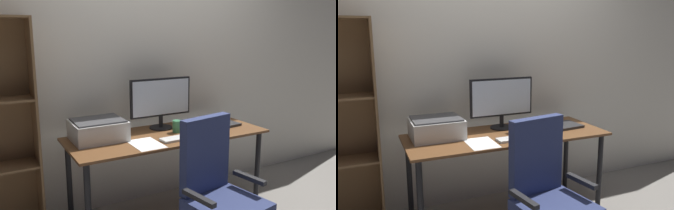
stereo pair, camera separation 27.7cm
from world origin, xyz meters
The scene contains 10 objects.
back_wall centered at (0.00, 0.49, 1.30)m, with size 6.40×0.10×2.60m, color silver.
desk centered at (0.00, 0.00, 0.65)m, with size 1.64×0.64×0.74m.
monitor centered at (0.03, 0.18, 0.99)m, with size 0.56×0.20×0.44m.
keyboard centered at (0.00, -0.17, 0.75)m, with size 0.29×0.11×0.02m, color silver.
mouse centered at (0.23, -0.19, 0.76)m, with size 0.06×0.10×0.03m, color black.
coffee_mug centered at (0.09, 0.01, 0.79)m, with size 0.09×0.08×0.10m.
laptop centered at (0.53, 0.00, 0.75)m, with size 0.32×0.23×0.02m, color #2D2D30.
printer centered at (-0.55, 0.12, 0.82)m, with size 0.40×0.34×0.16m.
paper_sheet centered at (-0.27, -0.16, 0.74)m, with size 0.21×0.30×0.00m, color white.
office_chair centered at (-0.01, -0.71, 0.46)m, with size 0.56×0.55×1.01m.
Camera 1 is at (-1.35, -2.42, 1.55)m, focal length 37.44 mm.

